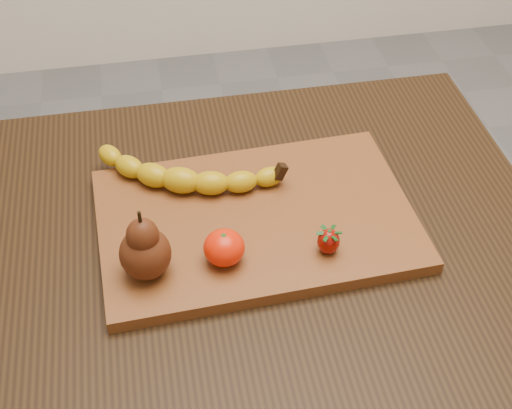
{
  "coord_description": "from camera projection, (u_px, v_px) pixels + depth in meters",
  "views": [
    {
      "loc": [
        -0.06,
        -0.71,
        1.49
      ],
      "look_at": [
        0.07,
        0.02,
        0.8
      ],
      "focal_mm": 50.0,
      "sensor_mm": 36.0,
      "label": 1
    }
  ],
  "objects": [
    {
      "name": "banana",
      "position": [
        181.0,
        180.0,
        1.05
      ],
      "size": [
        0.26,
        0.16,
        0.04
      ],
      "primitive_type": null,
      "rotation": [
        0.0,
        0.0,
        -0.39
      ],
      "color": "#C19C09",
      "rests_on": "cutting_board"
    },
    {
      "name": "pear",
      "position": [
        144.0,
        243.0,
        0.91
      ],
      "size": [
        0.09,
        0.09,
        0.11
      ],
      "primitive_type": null,
      "rotation": [
        0.0,
        0.0,
        -0.36
      ],
      "color": "#4D200C",
      "rests_on": "cutting_board"
    },
    {
      "name": "cutting_board",
      "position": [
        256.0,
        220.0,
        1.03
      ],
      "size": [
        0.46,
        0.32,
        0.02
      ],
      "primitive_type": "cube",
      "rotation": [
        0.0,
        0.0,
        0.04
      ],
      "color": "brown",
      "rests_on": "table"
    },
    {
      "name": "strawberry",
      "position": [
        329.0,
        241.0,
        0.96
      ],
      "size": [
        0.04,
        0.04,
        0.04
      ],
      "primitive_type": null,
      "rotation": [
        0.0,
        0.0,
        -0.14
      ],
      "color": "#8B0B03",
      "rests_on": "cutting_board"
    },
    {
      "name": "mandarin",
      "position": [
        224.0,
        248.0,
        0.95
      ],
      "size": [
        0.06,
        0.06,
        0.05
      ],
      "primitive_type": "ellipsoid",
      "rotation": [
        0.0,
        0.0,
        -0.14
      ],
      "color": "red",
      "rests_on": "cutting_board"
    },
    {
      "name": "table",
      "position": [
        211.0,
        285.0,
        1.08
      ],
      "size": [
        1.0,
        0.7,
        0.76
      ],
      "color": "black",
      "rests_on": "ground"
    }
  ]
}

